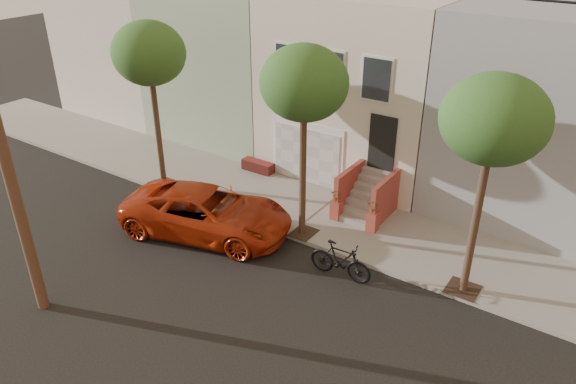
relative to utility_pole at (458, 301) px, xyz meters
The scene contains 9 objects.
ground 10.06m from the utility_pole, 158.20° to the left, with size 90.00×90.00×0.00m, color black.
sidewalk 12.78m from the utility_pole, 133.10° to the left, with size 40.00×3.70×0.15m, color gray.
house_row 16.53m from the utility_pole, 119.07° to the left, with size 33.10×11.70×7.00m.
tree_left 15.25m from the utility_pole, 152.26° to the left, with size 2.70×2.57×6.30m.
tree_mid 9.97m from the utility_pole, 134.59° to the left, with size 2.70×2.57×6.30m.
tree_right 7.26m from the utility_pole, 101.93° to the left, with size 2.70×2.57×6.30m.
utility_pole is the anchor object (origin of this frame).
pickup_truck 12.04m from the utility_pole, 150.63° to the left, with size 2.64×5.72×1.59m, color #A4270D.
motorcycle 8.83m from the utility_pole, 129.68° to the left, with size 0.56×1.97×1.19m, color black.
Camera 1 is at (9.35, -9.29, 9.89)m, focal length 33.96 mm.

